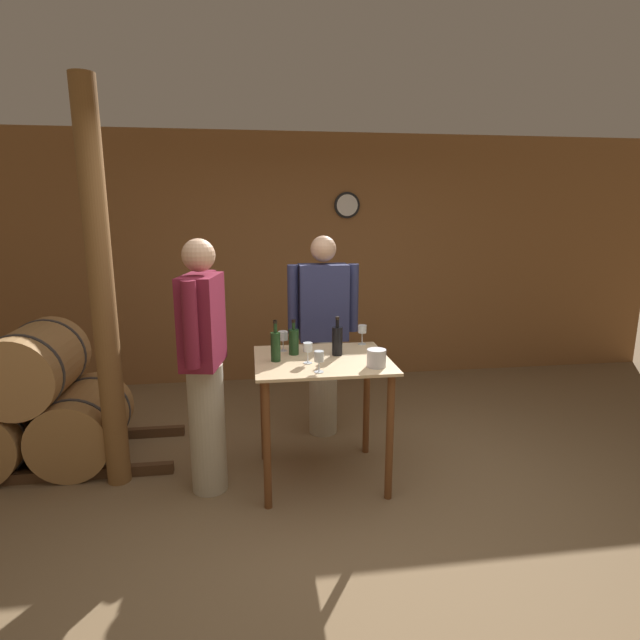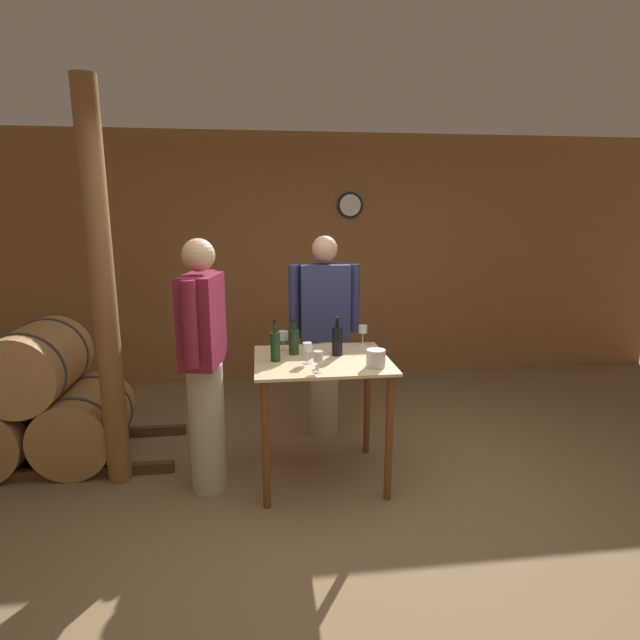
% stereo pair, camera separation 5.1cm
% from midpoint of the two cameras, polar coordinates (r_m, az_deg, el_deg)
% --- Properties ---
extents(ground_plane, '(14.00, 14.00, 0.00)m').
position_cam_midpoint_polar(ground_plane, '(3.28, 3.98, -22.74)').
color(ground_plane, brown).
extents(back_wall, '(8.40, 0.08, 2.70)m').
position_cam_midpoint_polar(back_wall, '(5.57, -1.98, 6.87)').
color(back_wall, brown).
rests_on(back_wall, ground_plane).
extents(barrel_rack, '(2.00, 0.80, 1.07)m').
position_cam_midpoint_polar(barrel_rack, '(4.37, -29.68, -8.66)').
color(barrel_rack, '#4C331E').
rests_on(barrel_rack, ground_plane).
extents(tasting_table, '(0.92, 0.78, 0.89)m').
position_cam_midpoint_polar(tasting_table, '(3.49, -0.19, -7.25)').
color(tasting_table, '#D1B284').
rests_on(tasting_table, ground_plane).
extents(wooden_post, '(0.16, 0.16, 2.70)m').
position_cam_midpoint_polar(wooden_post, '(3.59, -23.99, 2.71)').
color(wooden_post, brown).
rests_on(wooden_post, ground_plane).
extents(wine_bottle_far_left, '(0.07, 0.07, 0.28)m').
position_cam_midpoint_polar(wine_bottle_far_left, '(3.37, -5.54, -2.91)').
color(wine_bottle_far_left, '#193819').
rests_on(wine_bottle_far_left, tasting_table).
extents(wine_bottle_left, '(0.07, 0.07, 0.25)m').
position_cam_midpoint_polar(wine_bottle_left, '(3.51, -3.44, -2.41)').
color(wine_bottle_left, '#193819').
rests_on(wine_bottle_left, tasting_table).
extents(wine_bottle_center, '(0.07, 0.07, 0.28)m').
position_cam_midpoint_polar(wine_bottle_center, '(3.49, 1.56, -2.31)').
color(wine_bottle_center, black).
rests_on(wine_bottle_center, tasting_table).
extents(wine_glass_near_left, '(0.07, 0.07, 0.15)m').
position_cam_midpoint_polar(wine_glass_near_left, '(3.60, -4.66, -1.89)').
color(wine_glass_near_left, silver).
rests_on(wine_glass_near_left, tasting_table).
extents(wine_glass_near_center, '(0.06, 0.06, 0.14)m').
position_cam_midpoint_polar(wine_glass_near_center, '(3.31, -1.85, -3.24)').
color(wine_glass_near_center, silver).
rests_on(wine_glass_near_center, tasting_table).
extents(wine_glass_near_right, '(0.06, 0.06, 0.14)m').
position_cam_midpoint_polar(wine_glass_near_right, '(3.12, -0.59, -4.28)').
color(wine_glass_near_right, silver).
rests_on(wine_glass_near_right, tasting_table).
extents(wine_glass_far_side, '(0.06, 0.06, 0.15)m').
position_cam_midpoint_polar(wine_glass_far_side, '(3.78, 4.47, -1.14)').
color(wine_glass_far_side, silver).
rests_on(wine_glass_far_side, tasting_table).
extents(ice_bucket, '(0.12, 0.12, 0.12)m').
position_cam_midpoint_polar(ice_bucket, '(3.26, 6.02, -4.35)').
color(ice_bucket, silver).
rests_on(ice_bucket, tasting_table).
extents(person_host, '(0.29, 0.58, 1.72)m').
position_cam_midpoint_polar(person_host, '(3.38, -13.53, -4.77)').
color(person_host, '#B7AD93').
rests_on(person_host, ground_plane).
extents(person_visitor_with_scarf, '(0.59, 0.24, 1.69)m').
position_cam_midpoint_polar(person_visitor_with_scarf, '(4.17, 0.02, -1.38)').
color(person_visitor_with_scarf, '#B7AD93').
rests_on(person_visitor_with_scarf, ground_plane).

